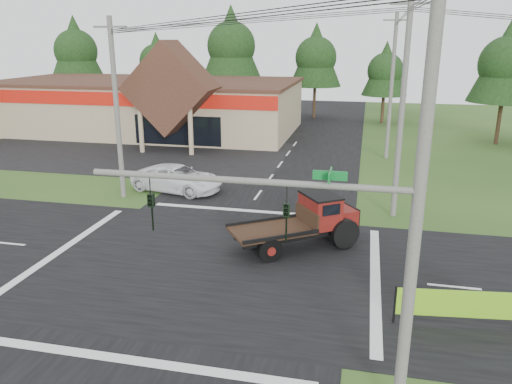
# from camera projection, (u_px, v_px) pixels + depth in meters

# --- Properties ---
(ground) EXTENTS (120.00, 120.00, 0.00)m
(ground) POSITION_uv_depth(u_px,v_px,m) (209.00, 263.00, 21.48)
(ground) COLOR #274719
(ground) RESTS_ON ground
(road_ns) EXTENTS (12.00, 120.00, 0.02)m
(road_ns) POSITION_uv_depth(u_px,v_px,m) (209.00, 263.00, 21.47)
(road_ns) COLOR black
(road_ns) RESTS_ON ground
(road_ew) EXTENTS (120.00, 12.00, 0.02)m
(road_ew) POSITION_uv_depth(u_px,v_px,m) (209.00, 263.00, 21.47)
(road_ew) COLOR black
(road_ew) RESTS_ON ground
(parking_apron) EXTENTS (28.00, 14.00, 0.02)m
(parking_apron) POSITION_uv_depth(u_px,v_px,m) (119.00, 153.00, 42.09)
(parking_apron) COLOR black
(parking_apron) RESTS_ON ground
(cvs_building) EXTENTS (30.40, 18.20, 9.19)m
(cvs_building) POSITION_uv_depth(u_px,v_px,m) (150.00, 104.00, 51.49)
(cvs_building) COLOR tan
(cvs_building) RESTS_ON ground
(traffic_signal_mast) EXTENTS (8.12, 0.24, 7.00)m
(traffic_signal_mast) POSITION_uv_depth(u_px,v_px,m) (340.00, 250.00, 11.97)
(traffic_signal_mast) COLOR #595651
(traffic_signal_mast) RESTS_ON ground
(utility_pole_nr) EXTENTS (2.00, 0.30, 11.00)m
(utility_pole_nr) POSITION_uv_depth(u_px,v_px,m) (418.00, 207.00, 11.27)
(utility_pole_nr) COLOR #595651
(utility_pole_nr) RESTS_ON ground
(utility_pole_nw) EXTENTS (2.00, 0.30, 10.50)m
(utility_pole_nw) POSITION_uv_depth(u_px,v_px,m) (117.00, 108.00, 29.01)
(utility_pole_nw) COLOR #595651
(utility_pole_nw) RESTS_ON ground
(utility_pole_ne) EXTENTS (2.00, 0.30, 11.50)m
(utility_pole_ne) POSITION_uv_depth(u_px,v_px,m) (402.00, 108.00, 25.55)
(utility_pole_ne) COLOR #595651
(utility_pole_ne) RESTS_ON ground
(utility_pole_n) EXTENTS (2.00, 0.30, 11.20)m
(utility_pole_n) POSITION_uv_depth(u_px,v_px,m) (392.00, 86.00, 38.66)
(utility_pole_n) COLOR #595651
(utility_pole_n) RESTS_ON ground
(tree_row_a) EXTENTS (6.72, 6.72, 12.12)m
(tree_row_a) POSITION_uv_depth(u_px,v_px,m) (76.00, 49.00, 62.62)
(tree_row_a) COLOR #332316
(tree_row_a) RESTS_ON ground
(tree_row_b) EXTENTS (5.60, 5.60, 10.10)m
(tree_row_b) POSITION_uv_depth(u_px,v_px,m) (157.00, 60.00, 62.82)
(tree_row_b) COLOR #332316
(tree_row_b) RESTS_ON ground
(tree_row_c) EXTENTS (7.28, 7.28, 13.13)m
(tree_row_c) POSITION_uv_depth(u_px,v_px,m) (231.00, 43.00, 59.23)
(tree_row_c) COLOR #332316
(tree_row_c) RESTS_ON ground
(tree_row_d) EXTENTS (6.16, 6.16, 11.11)m
(tree_row_d) POSITION_uv_depth(u_px,v_px,m) (316.00, 55.00, 58.49)
(tree_row_d) COLOR #332316
(tree_row_d) RESTS_ON ground
(tree_row_e) EXTENTS (5.04, 5.04, 9.09)m
(tree_row_e) POSITION_uv_depth(u_px,v_px,m) (386.00, 69.00, 55.37)
(tree_row_e) COLOR #332316
(tree_row_e) RESTS_ON ground
(tree_side_ne) EXTENTS (6.16, 6.16, 11.11)m
(tree_side_ne) POSITION_uv_depth(u_px,v_px,m) (507.00, 61.00, 43.58)
(tree_side_ne) COLOR #332316
(tree_side_ne) RESTS_ON ground
(antique_flatbed_truck) EXTENTS (6.23, 5.28, 2.50)m
(antique_flatbed_truck) POSITION_uv_depth(u_px,v_px,m) (297.00, 222.00, 22.75)
(antique_flatbed_truck) COLOR #4E130B
(antique_flatbed_truck) RESTS_ON ground
(roadside_banner) EXTENTS (4.02, 0.60, 1.38)m
(roadside_banner) POSITION_uv_depth(u_px,v_px,m) (455.00, 308.00, 16.62)
(roadside_banner) COLOR #6BB217
(roadside_banner) RESTS_ON ground
(white_pickup) EXTENTS (6.23, 3.81, 1.61)m
(white_pickup) POSITION_uv_depth(u_px,v_px,m) (177.00, 178.00, 31.54)
(white_pickup) COLOR white
(white_pickup) RESTS_ON ground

